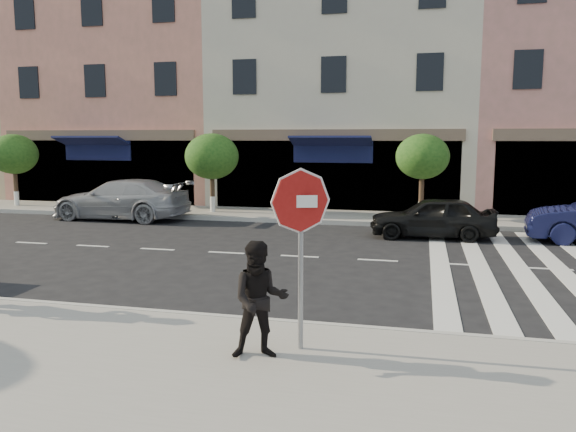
# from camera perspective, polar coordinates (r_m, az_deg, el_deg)

# --- Properties ---
(ground) EXTENTS (120.00, 120.00, 0.00)m
(ground) POSITION_cam_1_polar(r_m,az_deg,el_deg) (10.76, -3.41, -8.47)
(ground) COLOR black
(ground) RESTS_ON ground
(sidewalk_near) EXTENTS (60.00, 4.50, 0.15)m
(sidewalk_near) POSITION_cam_1_polar(r_m,az_deg,el_deg) (7.44, -12.15, -15.72)
(sidewalk_near) COLOR gray
(sidewalk_near) RESTS_ON ground
(sidewalk_far) EXTENTS (60.00, 3.00, 0.15)m
(sidewalk_far) POSITION_cam_1_polar(r_m,az_deg,el_deg) (21.30, 5.21, -0.08)
(sidewalk_far) COLOR gray
(sidewalk_far) RESTS_ON ground
(building_west_mid) EXTENTS (10.00, 9.00, 14.00)m
(building_west_mid) POSITION_cam_1_polar(r_m,az_deg,el_deg) (30.57, -14.45, 15.15)
(building_west_mid) COLOR #E08975
(building_west_mid) RESTS_ON ground
(building_centre) EXTENTS (11.00, 9.00, 11.00)m
(building_centre) POSITION_cam_1_polar(r_m,az_deg,el_deg) (27.21, 6.17, 13.10)
(building_centre) COLOR beige
(building_centre) RESTS_ON ground
(street_tree_wa) EXTENTS (2.00, 2.00, 3.05)m
(street_tree_wa) POSITION_cam_1_polar(r_m,az_deg,el_deg) (26.79, -26.10, 5.64)
(street_tree_wa) COLOR #473323
(street_tree_wa) RESTS_ON sidewalk_far
(street_tree_wb) EXTENTS (2.10, 2.10, 3.06)m
(street_tree_wb) POSITION_cam_1_polar(r_m,az_deg,el_deg) (22.19, -7.75, 5.99)
(street_tree_wb) COLOR #473323
(street_tree_wb) RESTS_ON sidewalk_far
(street_tree_c) EXTENTS (1.90, 1.90, 3.04)m
(street_tree_c) POSITION_cam_1_polar(r_m,az_deg,el_deg) (20.68, 13.50, 5.84)
(street_tree_c) COLOR #473323
(street_tree_c) RESTS_ON sidewalk_far
(stop_sign) EXTENTS (0.85, 0.28, 2.50)m
(stop_sign) POSITION_cam_1_polar(r_m,az_deg,el_deg) (7.50, 1.29, -0.30)
(stop_sign) COLOR gray
(stop_sign) RESTS_ON sidewalk_near
(walker) EXTENTS (0.91, 0.80, 1.57)m
(walker) POSITION_cam_1_polar(r_m,az_deg,el_deg) (7.45, -2.88, -8.51)
(walker) COLOR black
(walker) RESTS_ON sidewalk_near
(car_far_left) EXTENTS (5.25, 2.25, 1.51)m
(car_far_left) POSITION_cam_1_polar(r_m,az_deg,el_deg) (21.89, -16.61, 1.63)
(car_far_left) COLOR #99999E
(car_far_left) RESTS_ON ground
(car_far_mid) EXTENTS (3.81, 1.67, 1.28)m
(car_far_mid) POSITION_cam_1_polar(r_m,az_deg,el_deg) (17.64, 14.47, -0.12)
(car_far_mid) COLOR black
(car_far_mid) RESTS_ON ground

